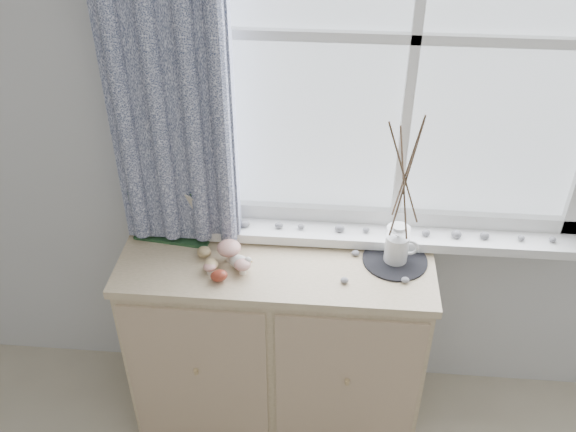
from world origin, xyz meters
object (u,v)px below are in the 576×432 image
object	(u,v)px
botanical_book	(169,217)
toadstool_cluster	(230,255)
twig_pitcher	(406,174)
sideboard	(277,340)

from	to	relation	value
botanical_book	toadstool_cluster	bearing A→B (deg)	-18.24
toadstool_cluster	twig_pitcher	xyz separation A→B (m)	(0.62, 0.07, 0.34)
botanical_book	twig_pitcher	size ratio (longest dim) A/B	0.52
botanical_book	twig_pitcher	distance (m)	0.91
twig_pitcher	toadstool_cluster	bearing A→B (deg)	-170.34
botanical_book	toadstool_cluster	distance (m)	0.29
sideboard	toadstool_cluster	distance (m)	0.50
botanical_book	toadstool_cluster	xyz separation A→B (m)	(0.25, -0.12, -0.07)
sideboard	twig_pitcher	size ratio (longest dim) A/B	1.78
sideboard	botanical_book	distance (m)	0.69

